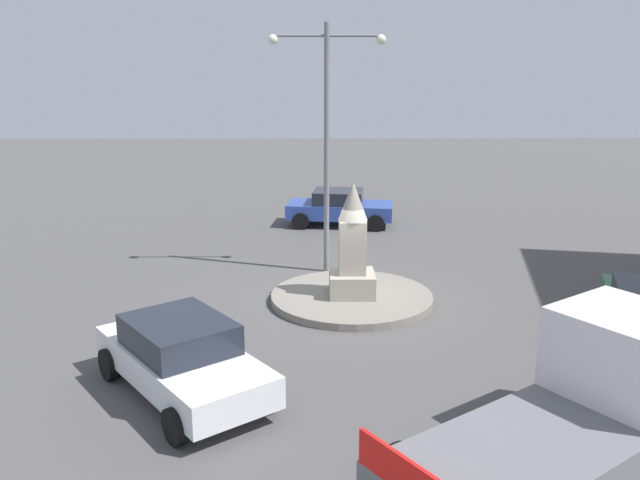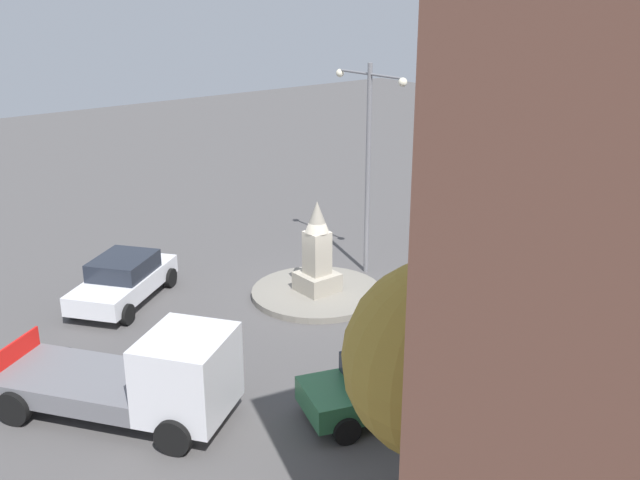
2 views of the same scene
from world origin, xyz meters
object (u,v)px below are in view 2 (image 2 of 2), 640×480
(car_white_parked_left, at_px, (123,279))
(truck_white_parked_right, at_px, (145,378))
(streetlamp, at_px, (368,148))
(tree_near_wall, at_px, (444,360))
(monument, at_px, (317,254))
(car_blue_approaching, at_px, (491,223))
(car_green_passing, at_px, (391,385))

(car_white_parked_left, distance_m, truck_white_parked_right, 7.05)
(streetlamp, distance_m, tree_near_wall, 12.63)
(monument, distance_m, streetlamp, 4.03)
(monument, distance_m, car_blue_approaching, 8.64)
(car_green_passing, distance_m, car_white_parked_left, 10.15)
(streetlamp, distance_m, truck_white_parked_right, 11.32)
(car_white_parked_left, xyz_separation_m, car_blue_approaching, (-3.49, -13.66, -0.04))
(car_blue_approaching, bearing_deg, monument, 89.92)
(monument, relative_size, car_blue_approaching, 0.71)
(car_green_passing, bearing_deg, car_white_parked_left, 12.56)
(tree_near_wall, bearing_deg, streetlamp, -35.85)
(monument, distance_m, truck_white_parked_right, 8.12)
(car_green_passing, relative_size, car_white_parked_left, 1.04)
(streetlamp, distance_m, car_white_parked_left, 9.00)
(streetlamp, height_order, car_white_parked_left, streetlamp)
(car_blue_approaching, bearing_deg, truck_white_parked_right, 100.96)
(streetlamp, relative_size, truck_white_parked_right, 1.24)
(streetlamp, relative_size, car_white_parked_left, 1.62)
(streetlamp, bearing_deg, truck_white_parked_right, 110.26)
(car_white_parked_left, height_order, tree_near_wall, tree_near_wall)
(monument, xyz_separation_m, tree_near_wall, (-9.59, 4.72, 1.93))
(streetlamp, relative_size, car_blue_approaching, 1.71)
(car_white_parked_left, bearing_deg, streetlamp, -110.37)
(monument, height_order, tree_near_wall, tree_near_wall)
(monument, xyz_separation_m, car_white_parked_left, (3.48, 5.06, -0.68))
(tree_near_wall, bearing_deg, car_white_parked_left, 1.50)
(monument, distance_m, car_white_parked_left, 6.18)
(streetlamp, distance_m, car_blue_approaching, 7.02)
(car_green_passing, xyz_separation_m, car_blue_approaching, (6.41, -11.45, -0.00))
(car_white_parked_left, bearing_deg, monument, -124.54)
(monument, height_order, car_blue_approaching, monument)
(streetlamp, xyz_separation_m, car_blue_approaching, (-0.63, -5.95, -3.68))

